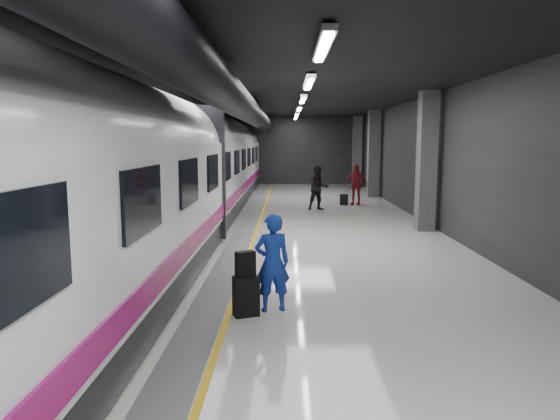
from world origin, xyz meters
TOP-DOWN VIEW (x-y plane):
  - ground at (0.00, 0.00)m, footprint 40.00×40.00m
  - platform_hall at (-0.29, 0.96)m, footprint 10.02×40.02m
  - train at (-3.25, -0.00)m, footprint 3.05×38.00m
  - traveler_main at (-0.22, -5.92)m, footprint 0.70×0.56m
  - suitcase_main at (-0.65, -6.17)m, footprint 0.48×0.39m
  - shoulder_bag at (-0.66, -6.15)m, footprint 0.36×0.30m
  - traveler_far_a at (1.38, 6.83)m, footprint 1.06×0.91m
  - traveler_far_b at (3.21, 8.66)m, footprint 1.18×0.83m
  - suitcase_far at (2.67, 8.53)m, footprint 0.39×0.32m

SIDE VIEW (x-z plane):
  - ground at x=0.00m, z-range 0.00..0.00m
  - suitcase_far at x=2.67m, z-range 0.00..0.50m
  - suitcase_main at x=-0.65m, z-range 0.00..0.67m
  - traveler_main at x=-0.22m, z-range 0.00..1.69m
  - shoulder_bag at x=-0.66m, z-range 0.67..1.09m
  - traveler_far_b at x=3.21m, z-range 0.00..1.86m
  - traveler_far_a at x=1.38m, z-range 0.00..1.87m
  - train at x=-3.25m, z-range 0.04..4.09m
  - platform_hall at x=-0.29m, z-range 1.28..5.79m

